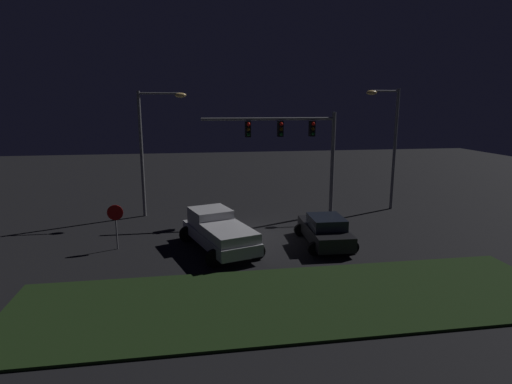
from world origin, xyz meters
name	(u,v)px	position (x,y,z in m)	size (l,w,h in m)	color
ground_plane	(257,233)	(0.00, 0.00, 0.00)	(80.00, 80.00, 0.00)	black
grass_median	(294,300)	(0.00, -8.31, 0.05)	(20.08, 5.61, 0.10)	black
pickup_truck	(218,229)	(-2.31, -2.30, 1.00)	(3.95, 5.75, 1.80)	#B7B7BC
car_sedan	(325,230)	(3.05, -2.49, 0.74)	(2.59, 4.46, 1.51)	black
traffic_signal_gantry	(295,139)	(2.92, 3.28, 4.90)	(8.32, 0.56, 6.50)	slate
street_lamp_left	(151,138)	(-5.87, 4.66, 4.95)	(2.95, 0.44, 7.76)	slate
street_lamp_right	(389,135)	(9.42, 3.95, 4.99)	(2.28, 0.44, 7.95)	slate
stop_sign	(116,218)	(-7.20, -1.55, 1.56)	(0.76, 0.08, 2.23)	slate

